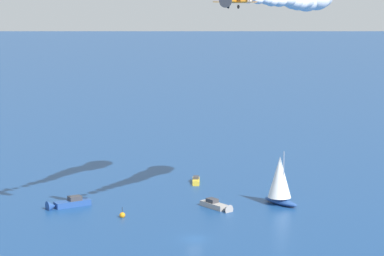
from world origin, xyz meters
The scene contains 7 objects.
ground_plane centered at (0.00, 0.00, 0.00)m, with size 2000.00×2000.00×0.00m, color navy.
motorboat_far_stbd centered at (-7.23, -18.94, 0.60)m, with size 5.65×7.66×2.24m.
motorboat_inshore centered at (-6.30, -41.02, 0.47)m, with size 2.42×6.18×1.75m.
motorboat_offshore centered at (21.78, -24.41, 0.69)m, with size 8.97×5.52×2.55m.
sailboat_mid_cluster centered at (-20.06, -20.73, 4.95)m, with size 6.61×8.38×10.83m.
marker_buoy centered at (11.39, -15.48, 0.39)m, with size 1.10×1.10×2.10m.
smoke_trail_lead centered at (-23.51, -16.60, 40.12)m, with size 24.12×28.31×4.86m.
Camera 1 is at (18.94, 129.62, 40.35)m, focal length 74.87 mm.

